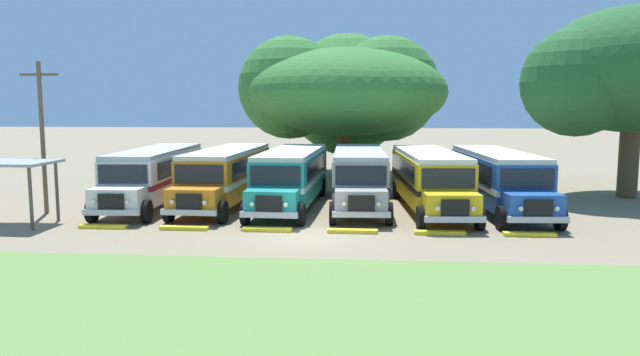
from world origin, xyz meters
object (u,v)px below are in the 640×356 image
(broad_shade_tree, at_px, (345,92))
(waiting_shelter, at_px, (9,168))
(parked_bus_slot_3, at_px, (359,175))
(utility_pole, at_px, (42,133))
(parked_bus_slot_4, at_px, (429,177))
(parked_bus_slot_0, at_px, (155,174))
(parked_bus_slot_1, at_px, (226,174))
(secondary_tree, at_px, (628,71))
(parked_bus_slot_5, at_px, (498,177))
(parked_bus_slot_2, at_px, (292,175))

(broad_shade_tree, relative_size, waiting_shelter, 4.26)
(parked_bus_slot_3, relative_size, utility_pole, 1.54)
(parked_bus_slot_4, bearing_deg, broad_shade_tree, -164.37)
(parked_bus_slot_4, bearing_deg, parked_bus_slot_0, -95.72)
(parked_bus_slot_0, distance_m, utility_pole, 5.58)
(parked_bus_slot_1, height_order, waiting_shelter, parked_bus_slot_1)
(parked_bus_slot_4, height_order, broad_shade_tree, broad_shade_tree)
(parked_bus_slot_3, xyz_separation_m, waiting_shelter, (-14.64, -6.10, 0.87))
(parked_bus_slot_3, relative_size, secondary_tree, 0.93)
(parked_bus_slot_1, relative_size, utility_pole, 1.54)
(parked_bus_slot_0, height_order, parked_bus_slot_5, same)
(waiting_shelter, bearing_deg, utility_pole, 89.97)
(parked_bus_slot_2, height_order, utility_pole, utility_pole)
(parked_bus_slot_4, relative_size, parked_bus_slot_5, 1.00)
(parked_bus_slot_0, distance_m, waiting_shelter, 7.09)
(secondary_tree, bearing_deg, parked_bus_slot_1, -168.01)
(parked_bus_slot_0, distance_m, parked_bus_slot_3, 10.47)
(utility_pole, bearing_deg, parked_bus_slot_1, 22.60)
(parked_bus_slot_2, xyz_separation_m, parked_bus_slot_4, (6.83, -0.32, 0.00))
(parked_bus_slot_3, xyz_separation_m, utility_pole, (-14.64, -3.43, 2.20))
(broad_shade_tree, bearing_deg, parked_bus_slot_1, -114.53)
(parked_bus_slot_5, bearing_deg, parked_bus_slot_4, -89.82)
(parked_bus_slot_0, xyz_separation_m, broad_shade_tree, (9.23, 12.47, 4.40))
(broad_shade_tree, relative_size, secondary_tree, 1.31)
(parked_bus_slot_3, bearing_deg, parked_bus_slot_2, -85.36)
(secondary_tree, bearing_deg, waiting_shelter, -160.26)
(parked_bus_slot_4, bearing_deg, parked_bus_slot_5, 89.49)
(parked_bus_slot_2, xyz_separation_m, waiting_shelter, (-11.25, -5.70, 0.87))
(parked_bus_slot_2, xyz_separation_m, parked_bus_slot_3, (3.38, 0.41, 0.00))
(parked_bus_slot_2, height_order, secondary_tree, secondary_tree)
(parked_bus_slot_5, bearing_deg, parked_bus_slot_3, -98.05)
(parked_bus_slot_2, height_order, parked_bus_slot_4, same)
(parked_bus_slot_4, bearing_deg, parked_bus_slot_3, -106.49)
(parked_bus_slot_2, height_order, broad_shade_tree, broad_shade_tree)
(secondary_tree, height_order, waiting_shelter, secondary_tree)
(parked_bus_slot_2, bearing_deg, parked_bus_slot_0, -88.12)
(parked_bus_slot_4, distance_m, broad_shade_tree, 14.28)
(secondary_tree, bearing_deg, parked_bus_slot_3, -163.30)
(parked_bus_slot_3, bearing_deg, parked_bus_slot_5, 83.58)
(parked_bus_slot_2, relative_size, parked_bus_slot_3, 1.00)
(parked_bus_slot_1, bearing_deg, parked_bus_slot_5, 90.33)
(parked_bus_slot_4, height_order, secondary_tree, secondary_tree)
(parked_bus_slot_0, relative_size, parked_bus_slot_5, 1.00)
(parked_bus_slot_1, distance_m, waiting_shelter, 9.87)
(broad_shade_tree, bearing_deg, utility_pole, -130.93)
(parked_bus_slot_0, height_order, parked_bus_slot_3, same)
(parked_bus_slot_4, relative_size, waiting_shelter, 3.04)
(secondary_tree, relative_size, utility_pole, 1.65)
(parked_bus_slot_4, bearing_deg, parked_bus_slot_2, -97.25)
(parked_bus_slot_2, distance_m, parked_bus_slot_3, 3.41)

